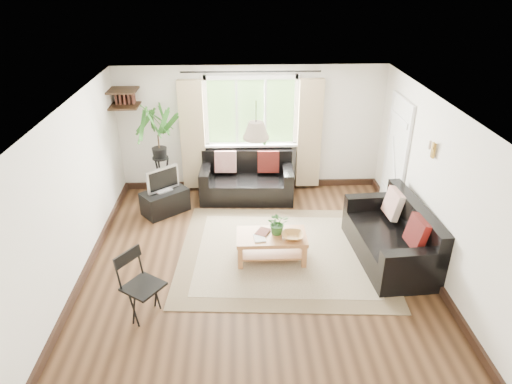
{
  "coord_description": "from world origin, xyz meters",
  "views": [
    {
      "loc": [
        -0.24,
        -5.5,
        4.04
      ],
      "look_at": [
        0.0,
        0.4,
        1.05
      ],
      "focal_mm": 32.0,
      "sensor_mm": 36.0,
      "label": 1
    }
  ],
  "objects_px": {
    "palm_stand": "(160,154)",
    "folding_chair": "(143,288)",
    "sofa_right": "(390,234)",
    "tv_stand": "(165,202)",
    "coffee_table": "(271,247)",
    "sofa_back": "(247,178)"
  },
  "relations": [
    {
      "from": "palm_stand",
      "to": "folding_chair",
      "type": "distance_m",
      "value": 3.35
    },
    {
      "from": "sofa_right",
      "to": "tv_stand",
      "type": "height_order",
      "value": "sofa_right"
    },
    {
      "from": "coffee_table",
      "to": "palm_stand",
      "type": "distance_m",
      "value": 2.94
    },
    {
      "from": "coffee_table",
      "to": "tv_stand",
      "type": "distance_m",
      "value": 2.36
    },
    {
      "from": "sofa_right",
      "to": "folding_chair",
      "type": "relative_size",
      "value": 2.0
    },
    {
      "from": "sofa_back",
      "to": "folding_chair",
      "type": "xyz_separation_m",
      "value": [
        -1.35,
        -3.23,
        0.05
      ]
    },
    {
      "from": "sofa_back",
      "to": "sofa_right",
      "type": "distance_m",
      "value": 2.95
    },
    {
      "from": "sofa_back",
      "to": "sofa_right",
      "type": "height_order",
      "value": "sofa_right"
    },
    {
      "from": "tv_stand",
      "to": "folding_chair",
      "type": "bearing_deg",
      "value": -125.92
    },
    {
      "from": "sofa_back",
      "to": "palm_stand",
      "type": "distance_m",
      "value": 1.67
    },
    {
      "from": "coffee_table",
      "to": "folding_chair",
      "type": "bearing_deg",
      "value": -144.56
    },
    {
      "from": "tv_stand",
      "to": "palm_stand",
      "type": "height_order",
      "value": "palm_stand"
    },
    {
      "from": "sofa_back",
      "to": "coffee_table",
      "type": "height_order",
      "value": "sofa_back"
    },
    {
      "from": "palm_stand",
      "to": "folding_chair",
      "type": "xyz_separation_m",
      "value": [
        0.25,
        -3.32,
        -0.43
      ]
    },
    {
      "from": "folding_chair",
      "to": "tv_stand",
      "type": "bearing_deg",
      "value": 37.85
    },
    {
      "from": "coffee_table",
      "to": "folding_chair",
      "type": "distance_m",
      "value": 2.06
    },
    {
      "from": "folding_chair",
      "to": "coffee_table",
      "type": "bearing_deg",
      "value": -19.41
    },
    {
      "from": "sofa_back",
      "to": "palm_stand",
      "type": "xyz_separation_m",
      "value": [
        -1.59,
        0.09,
        0.48
      ]
    },
    {
      "from": "sofa_right",
      "to": "tv_stand",
      "type": "bearing_deg",
      "value": -118.18
    },
    {
      "from": "sofa_right",
      "to": "folding_chair",
      "type": "distance_m",
      "value": 3.62
    },
    {
      "from": "sofa_right",
      "to": "tv_stand",
      "type": "xyz_separation_m",
      "value": [
        -3.56,
        1.57,
        -0.21
      ]
    },
    {
      "from": "sofa_right",
      "to": "coffee_table",
      "type": "bearing_deg",
      "value": -95.77
    }
  ]
}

